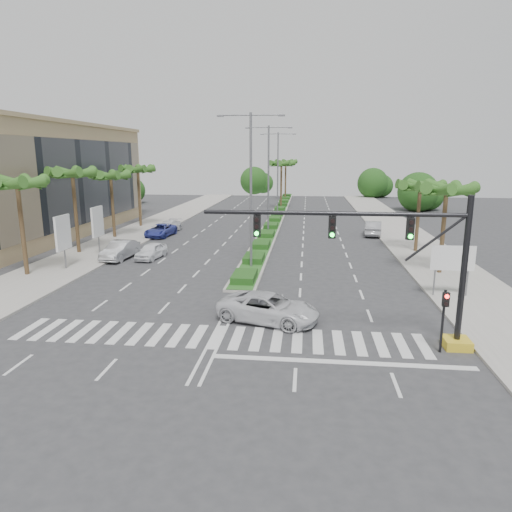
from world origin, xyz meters
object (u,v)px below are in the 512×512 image
(car_parked_b, at_px, (120,250))
(car_parked_d, at_px, (169,226))
(car_crossing, at_px, (268,308))
(car_parked_c, at_px, (161,230))
(car_parked_a, at_px, (151,251))
(car_right, at_px, (373,228))

(car_parked_b, bearing_deg, car_parked_d, 94.47)
(car_crossing, bearing_deg, car_parked_d, 43.93)
(car_parked_c, relative_size, car_parked_d, 1.07)
(car_parked_a, distance_m, car_crossing, 18.29)
(car_parked_a, height_order, car_parked_b, car_parked_b)
(car_parked_d, height_order, car_right, car_right)
(car_parked_c, xyz_separation_m, car_parked_d, (0.00, 2.99, -0.02))
(car_parked_a, bearing_deg, car_parked_b, -163.35)
(car_parked_d, xyz_separation_m, car_right, (23.60, 0.38, 0.15))
(car_parked_d, xyz_separation_m, car_crossing, (14.16, -28.00, 0.10))
(car_parked_b, xyz_separation_m, car_parked_c, (0.00, 11.23, -0.10))
(car_parked_a, xyz_separation_m, car_right, (20.95, 14.17, 0.14))
(car_parked_d, height_order, car_crossing, car_crossing)
(car_parked_c, distance_m, car_right, 23.84)
(car_parked_d, bearing_deg, car_parked_a, -72.05)
(car_crossing, bearing_deg, car_parked_b, 62.88)
(car_parked_d, bearing_deg, car_crossing, -56.09)
(car_parked_b, xyz_separation_m, car_crossing, (14.16, -13.78, -0.01))
(car_parked_a, bearing_deg, car_crossing, -43.60)
(car_parked_b, relative_size, car_parked_d, 1.03)
(car_parked_c, height_order, car_crossing, car_crossing)
(car_parked_d, relative_size, car_crossing, 0.83)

